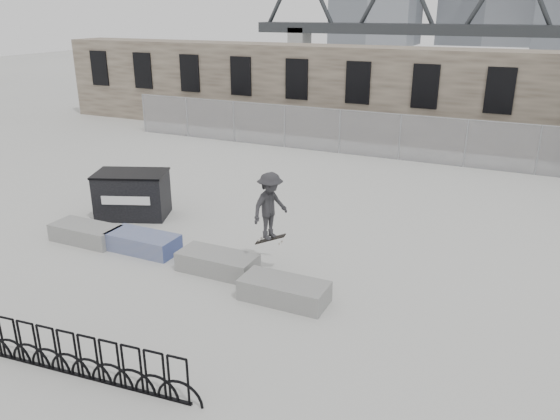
# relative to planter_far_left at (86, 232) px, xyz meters

# --- Properties ---
(ground) EXTENTS (120.00, 120.00, 0.00)m
(ground) POSITION_rel_planter_far_left_xyz_m (3.23, 0.12, -0.27)
(ground) COLOR beige
(ground) RESTS_ON ground
(stone_wall) EXTENTS (36.00, 2.58, 4.50)m
(stone_wall) POSITION_rel_planter_far_left_xyz_m (3.23, 16.36, 1.99)
(stone_wall) COLOR brown
(stone_wall) RESTS_ON ground
(chainlink_fence) EXTENTS (22.06, 0.06, 2.02)m
(chainlink_fence) POSITION_rel_planter_far_left_xyz_m (3.23, 12.62, 0.77)
(chainlink_fence) COLOR gray
(chainlink_fence) RESTS_ON ground
(planter_far_left) EXTENTS (2.00, 0.90, 0.49)m
(planter_far_left) POSITION_rel_planter_far_left_xyz_m (0.00, 0.00, 0.00)
(planter_far_left) COLOR gray
(planter_far_left) RESTS_ON ground
(planter_center_left) EXTENTS (2.00, 0.90, 0.49)m
(planter_center_left) POSITION_rel_planter_far_left_xyz_m (1.90, 0.15, 0.00)
(planter_center_left) COLOR navy
(planter_center_left) RESTS_ON ground
(planter_center_right) EXTENTS (2.00, 0.90, 0.49)m
(planter_center_right) POSITION_rel_planter_far_left_xyz_m (4.40, -0.07, 0.00)
(planter_center_right) COLOR gray
(planter_center_right) RESTS_ON ground
(planter_offset) EXTENTS (2.00, 0.90, 0.49)m
(planter_offset) POSITION_rel_planter_far_left_xyz_m (6.53, -0.69, 0.00)
(planter_offset) COLOR gray
(planter_offset) RESTS_ON ground
(dumpster) EXTENTS (2.55, 2.07, 1.45)m
(dumpster) POSITION_rel_planter_far_left_xyz_m (-0.07, 2.19, 0.46)
(dumpster) COLOR black
(dumpster) RESTS_ON ground
(bike_rack) EXTENTS (4.92, 0.49, 0.90)m
(bike_rack) POSITION_rel_planter_far_left_xyz_m (4.34, -4.74, 0.17)
(bike_rack) COLOR black
(bike_rack) RESTS_ON ground
(skateboarder) EXTENTS (0.94, 1.23, 1.88)m
(skateboarder) POSITION_rel_planter_far_left_xyz_m (5.62, 0.48, 1.50)
(skateboarder) COLOR #29282B
(skateboarder) RESTS_ON ground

